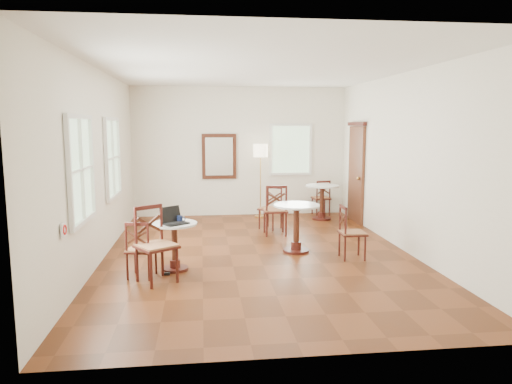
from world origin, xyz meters
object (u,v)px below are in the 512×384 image
at_px(cafe_table_near, 175,241).
at_px(mouse, 169,221).
at_px(chair_mid_a, 275,210).
at_px(cafe_table_mid, 296,223).
at_px(chair_near_a, 141,249).
at_px(chair_back_b, 271,208).
at_px(chair_mid_b, 351,232).
at_px(floor_lamp, 260,156).
at_px(chair_near_b, 155,245).
at_px(chair_back_a, 321,198).
at_px(cafe_table_back, 322,198).
at_px(navy_mug, 180,219).
at_px(power_adapter, 167,274).
at_px(laptop, 173,220).
at_px(water_glass, 183,219).

bearing_deg(cafe_table_near, mouse, 139.30).
xyz_separation_m(chair_mid_a, mouse, (-1.90, -1.96, 0.24)).
bearing_deg(cafe_table_mid, chair_near_a, -156.10).
bearing_deg(cafe_table_near, chair_mid_a, 48.19).
bearing_deg(cafe_table_mid, chair_back_b, 94.91).
height_order(chair_mid_b, floor_lamp, floor_lamp).
height_order(chair_near_a, chair_mid_a, chair_mid_a).
height_order(chair_near_b, chair_back_a, chair_near_b).
bearing_deg(cafe_table_back, chair_back_b, -148.15).
height_order(cafe_table_mid, chair_near_a, same).
xyz_separation_m(cafe_table_near, cafe_table_back, (3.10, 3.40, 0.05)).
xyz_separation_m(chair_back_b, mouse, (-1.90, -2.54, 0.30)).
height_order(navy_mug, power_adapter, navy_mug).
bearing_deg(laptop, navy_mug, 3.84).
relative_size(cafe_table_back, chair_near_a, 0.96).
bearing_deg(water_glass, mouse, 169.04).
xyz_separation_m(cafe_table_near, power_adapter, (-0.11, -0.23, -0.42)).
height_order(cafe_table_back, chair_near_a, chair_near_a).
height_order(chair_near_a, floor_lamp, floor_lamp).
distance_m(chair_mid_a, mouse, 2.74).
bearing_deg(navy_mug, mouse, 164.45).
bearing_deg(cafe_table_back, laptop, -131.91).
bearing_deg(laptop, chair_near_b, -154.70).
xyz_separation_m(chair_mid_b, power_adapter, (-2.87, -0.52, -0.41)).
bearing_deg(chair_mid_a, laptop, 50.01).
bearing_deg(chair_near_a, cafe_table_mid, -143.55).
xyz_separation_m(chair_mid_b, laptop, (-2.77, -0.34, 0.34)).
bearing_deg(chair_back_a, chair_near_a, 43.00).
height_order(chair_back_b, navy_mug, chair_back_b).
distance_m(chair_back_b, laptop, 3.25).
xyz_separation_m(cafe_table_back, laptop, (-3.11, -3.46, 0.28)).
xyz_separation_m(cafe_table_mid, power_adapter, (-2.08, -1.01, -0.49)).
bearing_deg(power_adapter, cafe_table_back, 48.58).
distance_m(cafe_table_mid, chair_near_b, 2.55).
distance_m(chair_back_a, navy_mug, 5.01).
bearing_deg(water_glass, cafe_table_mid, 21.84).
distance_m(cafe_table_near, power_adapter, 0.49).
height_order(cafe_table_near, chair_back_b, chair_back_b).
bearing_deg(power_adapter, cafe_table_near, 65.46).
distance_m(cafe_table_near, navy_mug, 0.33).
height_order(chair_back_a, water_glass, chair_back_a).
bearing_deg(chair_back_b, chair_mid_a, -49.52).
relative_size(chair_back_a, floor_lamp, 0.50).
bearing_deg(chair_back_b, chair_mid_b, -27.23).
relative_size(chair_mid_a, power_adapter, 11.19).
bearing_deg(chair_back_a, chair_back_b, 37.05).
distance_m(cafe_table_near, chair_back_b, 3.18).
bearing_deg(chair_near_b, cafe_table_back, 15.08).
height_order(chair_near_a, laptop, laptop).
bearing_deg(floor_lamp, mouse, -115.95).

